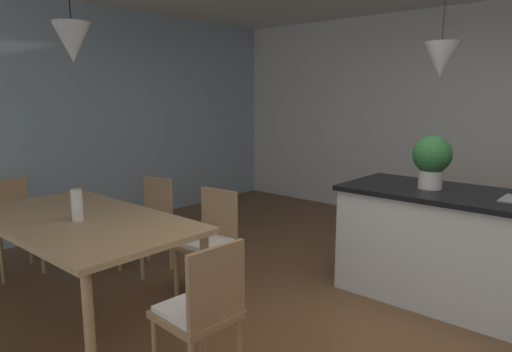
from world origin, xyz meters
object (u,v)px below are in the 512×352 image
object	(u,v)px
dining_table	(81,227)
chair_kitchen_end	(202,310)
kitchen_island	(484,253)
vase_on_dining_table	(77,205)
chair_window_end	(13,223)
chair_far_right	(209,239)
chair_far_left	(148,220)
potted_plant_on_island	(432,158)

from	to	relation	value
dining_table	chair_kitchen_end	bearing A→B (deg)	-0.13
kitchen_island	vase_on_dining_table	size ratio (longest dim) A/B	9.68
chair_window_end	chair_kitchen_end	bearing A→B (deg)	-0.16
chair_kitchen_end	chair_far_right	xyz separation A→B (m)	(-0.89, 0.88, 0.00)
chair_far_right	kitchen_island	xyz separation A→B (m)	(1.80, 1.18, -0.01)
chair_far_left	kitchen_island	xyz separation A→B (m)	(2.64, 1.18, -0.01)
chair_far_right	chair_window_end	world-z (taller)	same
chair_kitchen_end	potted_plant_on_island	size ratio (longest dim) A/B	2.03
chair_far_left	kitchen_island	size ratio (longest dim) A/B	0.40
chair_kitchen_end	kitchen_island	distance (m)	2.25
chair_window_end	potted_plant_on_island	world-z (taller)	potted_plant_on_island
kitchen_island	chair_far_right	bearing A→B (deg)	-146.74
chair_window_end	vase_on_dining_table	size ratio (longest dim) A/B	3.83
dining_table	kitchen_island	world-z (taller)	kitchen_island
dining_table	potted_plant_on_island	world-z (taller)	potted_plant_on_island
potted_plant_on_island	vase_on_dining_table	world-z (taller)	potted_plant_on_island
chair_far_left	chair_kitchen_end	bearing A→B (deg)	-27.01
chair_window_end	dining_table	bearing A→B (deg)	-0.20
potted_plant_on_island	vase_on_dining_table	xyz separation A→B (m)	(-1.72, -2.10, -0.27)
chair_kitchen_end	chair_far_left	size ratio (longest dim) A/B	1.00
chair_far_left	vase_on_dining_table	size ratio (longest dim) A/B	3.83
chair_window_end	vase_on_dining_table	xyz separation A→B (m)	(1.35, -0.05, 0.40)
chair_window_end	potted_plant_on_island	xyz separation A→B (m)	(3.08, 2.05, 0.67)
chair_far_left	vase_on_dining_table	xyz separation A→B (m)	(0.47, -0.92, 0.40)
chair_window_end	chair_far_left	world-z (taller)	same
chair_far_right	vase_on_dining_table	bearing A→B (deg)	-111.89
chair_far_right	chair_kitchen_end	bearing A→B (deg)	-44.79
chair_far_right	chair_far_left	distance (m)	0.84
chair_kitchen_end	chair_window_end	bearing A→B (deg)	179.84
dining_table	chair_kitchen_end	size ratio (longest dim) A/B	2.15
chair_kitchen_end	vase_on_dining_table	bearing A→B (deg)	-178.21
chair_window_end	kitchen_island	xyz separation A→B (m)	(3.52, 2.05, -0.01)
chair_window_end	potted_plant_on_island	size ratio (longest dim) A/B	2.03
chair_kitchen_end	chair_far_right	size ratio (longest dim) A/B	1.00
dining_table	kitchen_island	bearing A→B (deg)	42.90
chair_kitchen_end	chair_far_right	bearing A→B (deg)	135.21
potted_plant_on_island	vase_on_dining_table	bearing A→B (deg)	-129.37
dining_table	kitchen_island	size ratio (longest dim) A/B	0.85
potted_plant_on_island	chair_window_end	bearing A→B (deg)	-146.29
dining_table	chair_window_end	bearing A→B (deg)	179.80
kitchen_island	vase_on_dining_table	world-z (taller)	vase_on_dining_table
chair_far_right	potted_plant_on_island	distance (m)	1.92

